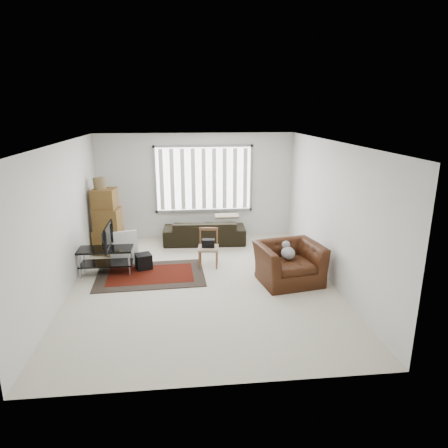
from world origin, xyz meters
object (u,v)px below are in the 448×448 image
Objects in this scene: tv_stand at (106,255)px; sofa at (204,228)px; moving_boxes at (107,223)px; armchair at (289,260)px; side_chair at (208,246)px.

sofa is (2.12, 1.73, -0.00)m from tv_stand.
tv_stand is 0.71× the size of moving_boxes.
moving_boxes is 1.12× the size of armchair.
armchair reaches higher than tv_stand.
moving_boxes is at bearing 161.31° from side_chair.
side_chair is 1.81m from armchair.
sofa is 2.52× the size of side_chair.
side_chair is (-0.01, -1.53, 0.06)m from sofa.
side_chair is (2.12, 0.20, 0.06)m from tv_stand.
side_chair reaches higher than tv_stand.
sofa is 1.50× the size of armchair.
moving_boxes reaches higher than side_chair.
sofa is (2.29, 0.45, -0.32)m from moving_boxes.
moving_boxes is 4.33m from armchair.
armchair is at bearing -26.99° from side_chair.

